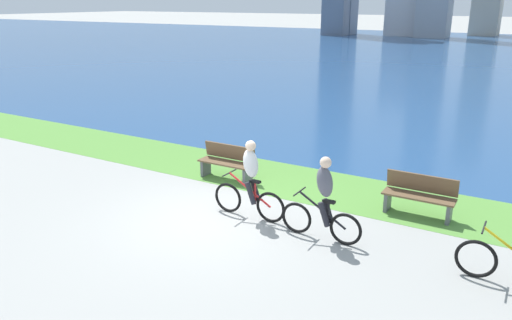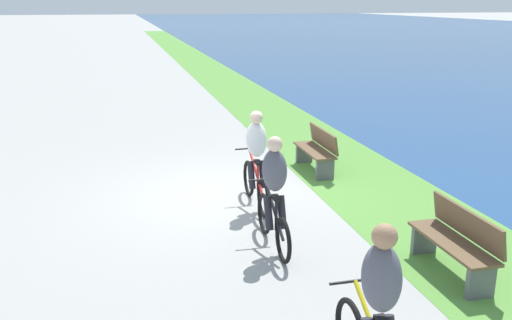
# 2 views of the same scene
# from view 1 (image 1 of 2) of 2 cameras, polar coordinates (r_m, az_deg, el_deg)

# --- Properties ---
(ground_plane) EXTENTS (300.00, 300.00, 0.00)m
(ground_plane) POSITION_cam_1_polar(r_m,az_deg,el_deg) (10.71, -5.05, -6.68)
(ground_plane) COLOR #9E9E99
(grass_strip_bayside) EXTENTS (120.00, 2.41, 0.01)m
(grass_strip_bayside) POSITION_cam_1_polar(r_m,az_deg,el_deg) (13.01, 2.38, -2.06)
(grass_strip_bayside) COLOR #59933D
(grass_strip_bayside) RESTS_ON ground
(bay_water_surface) EXTENTS (300.00, 65.10, 0.00)m
(bay_water_surface) POSITION_cam_1_polar(r_m,az_deg,el_deg) (45.15, 23.39, 10.84)
(bay_water_surface) COLOR navy
(bay_water_surface) RESTS_ON ground
(cyclist_lead) EXTENTS (1.73, 0.52, 1.71)m
(cyclist_lead) POSITION_cam_1_polar(r_m,az_deg,el_deg) (10.40, -0.68, -2.35)
(cyclist_lead) COLOR black
(cyclist_lead) RESTS_ON ground
(cyclist_trailing) EXTENTS (1.67, 0.52, 1.68)m
(cyclist_trailing) POSITION_cam_1_polar(r_m,az_deg,el_deg) (9.54, 7.74, -4.48)
(cyclist_trailing) COLOR black
(cyclist_trailing) RESTS_ON ground
(bench_near_path) EXTENTS (1.50, 0.47, 0.90)m
(bench_near_path) POSITION_cam_1_polar(r_m,az_deg,el_deg) (12.83, -3.32, -0.25)
(bench_near_path) COLOR brown
(bench_near_path) RESTS_ON ground
(bench_far_along_path) EXTENTS (1.50, 0.47, 0.90)m
(bench_far_along_path) POSITION_cam_1_polar(r_m,az_deg,el_deg) (11.21, 18.24, -3.91)
(bench_far_along_path) COLOR brown
(bench_far_along_path) RESTS_ON ground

